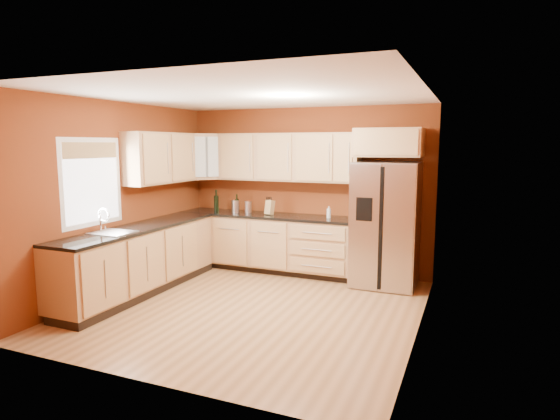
{
  "coord_description": "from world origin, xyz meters",
  "views": [
    {
      "loc": [
        2.48,
        -5.03,
        2.02
      ],
      "look_at": [
        0.01,
        0.9,
        1.12
      ],
      "focal_mm": 30.0,
      "sensor_mm": 36.0,
      "label": 1
    }
  ],
  "objects_px": {
    "refrigerator": "(386,224)",
    "canister_left": "(248,207)",
    "wine_bottle_a": "(216,200)",
    "soap_dispenser": "(329,212)",
    "knife_block": "(270,207)"
  },
  "relations": [
    {
      "from": "knife_block",
      "to": "soap_dispenser",
      "type": "distance_m",
      "value": 0.97
    },
    {
      "from": "canister_left",
      "to": "soap_dispenser",
      "type": "relative_size",
      "value": 1.04
    },
    {
      "from": "canister_left",
      "to": "soap_dispenser",
      "type": "bearing_deg",
      "value": -1.71
    },
    {
      "from": "knife_block",
      "to": "soap_dispenser",
      "type": "bearing_deg",
      "value": 14.93
    },
    {
      "from": "refrigerator",
      "to": "knife_block",
      "type": "bearing_deg",
      "value": 178.02
    },
    {
      "from": "refrigerator",
      "to": "canister_left",
      "type": "xyz_separation_m",
      "value": [
        -2.24,
        0.11,
        0.12
      ]
    },
    {
      "from": "canister_left",
      "to": "wine_bottle_a",
      "type": "relative_size",
      "value": 0.52
    },
    {
      "from": "refrigerator",
      "to": "wine_bottle_a",
      "type": "bearing_deg",
      "value": 178.75
    },
    {
      "from": "refrigerator",
      "to": "knife_block",
      "type": "height_order",
      "value": "refrigerator"
    },
    {
      "from": "refrigerator",
      "to": "canister_left",
      "type": "height_order",
      "value": "refrigerator"
    },
    {
      "from": "canister_left",
      "to": "soap_dispenser",
      "type": "xyz_separation_m",
      "value": [
        1.37,
        -0.04,
        -0.0
      ]
    },
    {
      "from": "canister_left",
      "to": "soap_dispenser",
      "type": "height_order",
      "value": "canister_left"
    },
    {
      "from": "canister_left",
      "to": "knife_block",
      "type": "height_order",
      "value": "knife_block"
    },
    {
      "from": "refrigerator",
      "to": "canister_left",
      "type": "distance_m",
      "value": 2.25
    },
    {
      "from": "wine_bottle_a",
      "to": "knife_block",
      "type": "bearing_deg",
      "value": 0.12
    }
  ]
}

